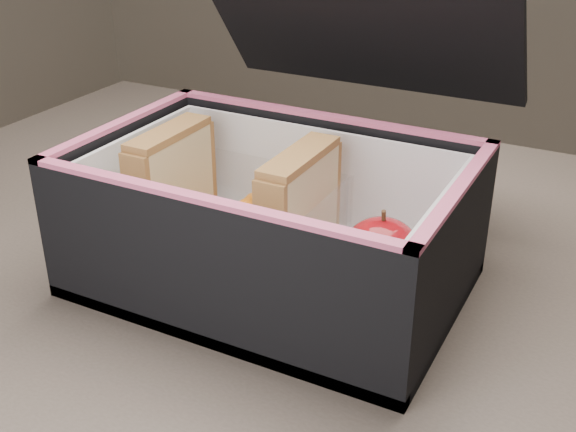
# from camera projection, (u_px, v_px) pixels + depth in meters

# --- Properties ---
(kitchen_table) EXTENTS (1.20, 0.80, 0.75)m
(kitchen_table) POSITION_uv_depth(u_px,v_px,m) (356.00, 355.00, 0.70)
(kitchen_table) COLOR brown
(kitchen_table) RESTS_ON ground
(lunch_bag) EXTENTS (0.32, 0.34, 0.29)m
(lunch_bag) POSITION_uv_depth(u_px,v_px,m) (275.00, 210.00, 0.62)
(lunch_bag) COLOR black
(lunch_bag) RESTS_ON kitchen_table
(plastic_tub) EXTENTS (0.18, 0.13, 0.07)m
(plastic_tub) POSITION_uv_depth(u_px,v_px,m) (234.00, 220.00, 0.64)
(plastic_tub) COLOR white
(plastic_tub) RESTS_ON lunch_bag
(sandwich_left) EXTENTS (0.03, 0.10, 0.11)m
(sandwich_left) POSITION_uv_depth(u_px,v_px,m) (172.00, 185.00, 0.66)
(sandwich_left) COLOR tan
(sandwich_left) RESTS_ON plastic_tub
(sandwich_right) EXTENTS (0.03, 0.10, 0.11)m
(sandwich_right) POSITION_uv_depth(u_px,v_px,m) (299.00, 213.00, 0.61)
(sandwich_right) COLOR tan
(sandwich_right) RESTS_ON plastic_tub
(carrot_sticks) EXTENTS (0.06, 0.16, 0.03)m
(carrot_sticks) POSITION_uv_depth(u_px,v_px,m) (225.00, 241.00, 0.65)
(carrot_sticks) COLOR orange
(carrot_sticks) RESTS_ON plastic_tub
(paper_napkin) EXTENTS (0.09, 0.10, 0.01)m
(paper_napkin) POSITION_uv_depth(u_px,v_px,m) (377.00, 287.00, 0.60)
(paper_napkin) COLOR white
(paper_napkin) RESTS_ON lunch_bag
(red_apple) EXTENTS (0.07, 0.07, 0.07)m
(red_apple) POSITION_uv_depth(u_px,v_px,m) (381.00, 253.00, 0.59)
(red_apple) COLOR maroon
(red_apple) RESTS_ON paper_napkin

